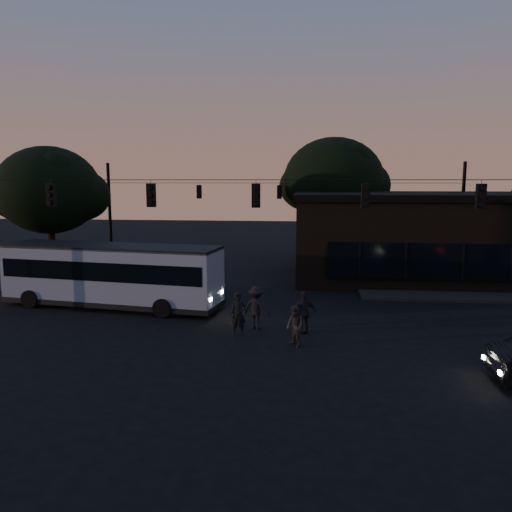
# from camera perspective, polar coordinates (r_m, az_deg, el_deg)

# --- Properties ---
(ground) EXTENTS (120.00, 120.00, 0.00)m
(ground) POSITION_cam_1_polar(r_m,az_deg,el_deg) (18.03, -1.39, -11.39)
(ground) COLOR black
(ground) RESTS_ON ground
(sidewalk_far_right) EXTENTS (14.00, 10.00, 0.15)m
(sidewalk_far_right) POSITION_cam_1_polar(r_m,az_deg,el_deg) (32.87, 23.33, -2.79)
(sidewalk_far_right) COLOR black
(sidewalk_far_right) RESTS_ON ground
(sidewalk_far_left) EXTENTS (14.00, 10.00, 0.15)m
(sidewalk_far_left) POSITION_cam_1_polar(r_m,az_deg,el_deg) (35.35, -21.32, -1.91)
(sidewalk_far_left) COLOR black
(sidewalk_far_left) RESTS_ON ground
(building) EXTENTS (15.40, 10.41, 5.40)m
(building) POSITION_cam_1_polar(r_m,az_deg,el_deg) (33.64, 17.73, 2.30)
(building) COLOR black
(building) RESTS_ON ground
(tree_behind) EXTENTS (7.60, 7.60, 9.43)m
(tree_behind) POSITION_cam_1_polar(r_m,az_deg,el_deg) (38.84, 8.85, 8.54)
(tree_behind) COLOR black
(tree_behind) RESTS_ON ground
(tree_left) EXTENTS (6.40, 6.40, 8.30)m
(tree_left) POSITION_cam_1_polar(r_m,az_deg,el_deg) (33.94, -22.60, 6.94)
(tree_left) COLOR black
(tree_left) RESTS_ON ground
(signal_rig_near) EXTENTS (26.24, 0.30, 7.50)m
(signal_rig_near) POSITION_cam_1_polar(r_m,az_deg,el_deg) (20.99, -0.00, 3.91)
(signal_rig_near) COLOR black
(signal_rig_near) RESTS_ON ground
(signal_rig_far) EXTENTS (26.24, 0.30, 7.50)m
(signal_rig_far) POSITION_cam_1_polar(r_m,az_deg,el_deg) (36.92, 2.68, 5.55)
(signal_rig_far) COLOR black
(signal_rig_far) RESTS_ON ground
(bus) EXTENTS (11.17, 4.10, 3.07)m
(bus) POSITION_cam_1_polar(r_m,az_deg,el_deg) (25.39, -16.20, -1.82)
(bus) COLOR #818EA5
(bus) RESTS_ON ground
(pedestrian_a) EXTENTS (0.71, 0.54, 1.77)m
(pedestrian_a) POSITION_cam_1_polar(r_m,az_deg,el_deg) (20.09, -2.03, -6.64)
(pedestrian_a) COLOR black
(pedestrian_a) RESTS_ON ground
(pedestrian_b) EXTENTS (0.92, 0.96, 1.55)m
(pedestrian_b) POSITION_cam_1_polar(r_m,az_deg,el_deg) (18.87, 4.46, -8.01)
(pedestrian_b) COLOR #2E2A2A
(pedestrian_b) RESTS_ON ground
(pedestrian_c) EXTENTS (1.13, 0.87, 1.79)m
(pedestrian_c) POSITION_cam_1_polar(r_m,az_deg,el_deg) (20.31, 5.52, -6.47)
(pedestrian_c) COLOR black
(pedestrian_c) RESTS_ON ground
(pedestrian_d) EXTENTS (1.35, 1.07, 1.82)m
(pedestrian_d) POSITION_cam_1_polar(r_m,az_deg,el_deg) (20.96, 0.05, -5.91)
(pedestrian_d) COLOR black
(pedestrian_d) RESTS_ON ground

